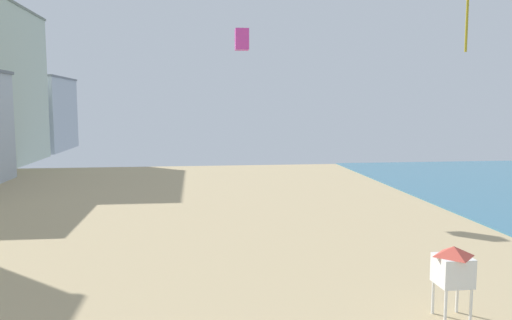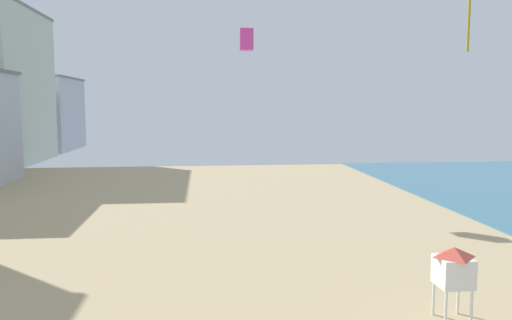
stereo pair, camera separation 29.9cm
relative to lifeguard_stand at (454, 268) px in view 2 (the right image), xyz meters
The scene contains 3 objects.
boardwalk_hotel_distant 77.99m from the lifeguard_stand, 116.89° to the left, with size 12.44×16.16×11.70m.
lifeguard_stand is the anchor object (origin of this frame).
kite_magenta_box 24.52m from the lifeguard_stand, 103.41° to the left, with size 0.97×0.97×1.53m.
Camera 2 is at (0.87, -0.91, 7.35)m, focal length 35.64 mm.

